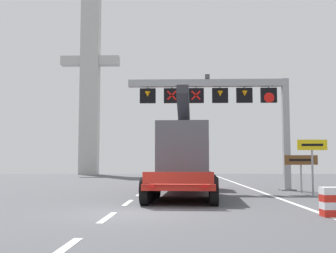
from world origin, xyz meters
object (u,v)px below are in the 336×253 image
tourist_info_sign_brown (301,164)px  exit_sign_yellow (312,153)px  overhead_lane_gantry (228,101)px  bridge_pylon_distant (90,80)px  heavy_haul_truck_red (187,157)px

tourist_info_sign_brown → exit_sign_yellow: bearing=-89.2°
overhead_lane_gantry → exit_sign_yellow: (3.80, -4.45, -3.40)m
overhead_lane_gantry → bridge_pylon_distant: (-16.99, 37.77, 8.91)m
heavy_haul_truck_red → tourist_info_sign_brown: heavy_haul_truck_red is taller
overhead_lane_gantry → bridge_pylon_distant: bearing=114.2°
overhead_lane_gantry → tourist_info_sign_brown: overhead_lane_gantry is taller
overhead_lane_gantry → exit_sign_yellow: 6.77m
exit_sign_yellow → bridge_pylon_distant: bearing=116.2°
heavy_haul_truck_red → exit_sign_yellow: 6.73m
exit_sign_yellow → bridge_pylon_distant: size_ratio=0.10×
exit_sign_yellow → bridge_pylon_distant: bridge_pylon_distant is taller
heavy_haul_truck_red → tourist_info_sign_brown: 6.38m
heavy_haul_truck_red → tourist_info_sign_brown: size_ratio=6.75×
tourist_info_sign_brown → bridge_pylon_distant: bearing=117.3°
bridge_pylon_distant → heavy_haul_truck_red: bearing=-70.3°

